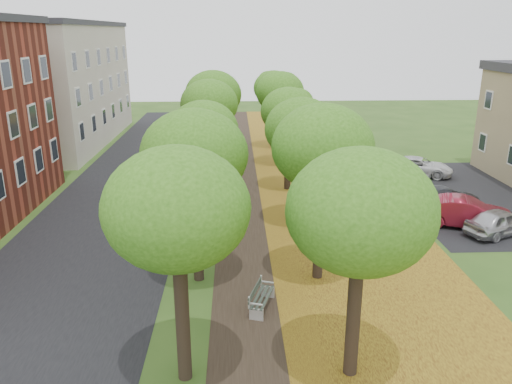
{
  "coord_description": "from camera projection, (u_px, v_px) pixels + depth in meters",
  "views": [
    {
      "loc": [
        -0.67,
        -12.17,
        9.53
      ],
      "look_at": [
        0.26,
        9.61,
        2.5
      ],
      "focal_mm": 35.0,
      "sensor_mm": 36.0,
      "label": 1
    }
  ],
  "objects": [
    {
      "name": "bench",
      "position": [
        261.0,
        297.0,
        17.89
      ],
      "size": [
        1.03,
        1.86,
        0.85
      ],
      "rotation": [
        0.0,
        0.0,
        1.26
      ],
      "color": "#2C372F",
      "rests_on": "ground"
    },
    {
      "name": "ground",
      "position": [
        261.0,
        375.0,
        14.52
      ],
      "size": [
        120.0,
        120.0,
        0.0
      ],
      "primitive_type": "plane",
      "color": "#2D4C19",
      "rests_on": "ground"
    },
    {
      "name": "parking_lot",
      "position": [
        469.0,
        196.0,
        30.28
      ],
      "size": [
        9.0,
        16.0,
        0.01
      ],
      "primitive_type": "cube",
      "color": "black",
      "rests_on": "ground"
    },
    {
      "name": "footpath",
      "position": [
        248.0,
        205.0,
        28.78
      ],
      "size": [
        3.2,
        70.0,
        0.01
      ],
      "primitive_type": "cube",
      "color": "black",
      "rests_on": "ground"
    },
    {
      "name": "leaf_verge",
      "position": [
        333.0,
        203.0,
        28.98
      ],
      "size": [
        7.5,
        70.0,
        0.01
      ],
      "primitive_type": "cube",
      "color": "#B19320",
      "rests_on": "ground"
    },
    {
      "name": "car_silver",
      "position": [
        500.0,
        222.0,
        24.41
      ],
      "size": [
        4.11,
        2.95,
        1.3
      ],
      "primitive_type": "imported",
      "rotation": [
        0.0,
        0.0,
        1.99
      ],
      "color": "#BDBCC1",
      "rests_on": "ground"
    },
    {
      "name": "street_asphalt",
      "position": [
        117.0,
        206.0,
        28.48
      ],
      "size": [
        8.0,
        70.0,
        0.01
      ],
      "primitive_type": "cube",
      "color": "black",
      "rests_on": "ground"
    },
    {
      "name": "car_red",
      "position": [
        466.0,
        212.0,
        25.35
      ],
      "size": [
        4.87,
        2.98,
        1.51
      ],
      "primitive_type": "imported",
      "rotation": [
        0.0,
        0.0,
        1.25
      ],
      "color": "maroon",
      "rests_on": "ground"
    },
    {
      "name": "tree_row_east",
      "position": [
        294.0,
        117.0,
        27.34
      ],
      "size": [
        3.67,
        33.67,
        6.66
      ],
      "color": "black",
      "rests_on": "ground"
    },
    {
      "name": "car_grey",
      "position": [
        443.0,
        197.0,
        28.08
      ],
      "size": [
        4.42,
        2.03,
        1.25
      ],
      "primitive_type": "imported",
      "rotation": [
        0.0,
        0.0,
        1.64
      ],
      "color": "#333438",
      "rests_on": "ground"
    },
    {
      "name": "tree_row_west",
      "position": [
        207.0,
        118.0,
        27.14
      ],
      "size": [
        3.67,
        33.67,
        6.66
      ],
      "color": "black",
      "rests_on": "ground"
    },
    {
      "name": "car_white",
      "position": [
        419.0,
        166.0,
        34.52
      ],
      "size": [
        4.95,
        3.77,
        1.25
      ],
      "primitive_type": "imported",
      "rotation": [
        0.0,
        0.0,
        1.14
      ],
      "color": "silver",
      "rests_on": "ground"
    },
    {
      "name": "building_cream",
      "position": [
        48.0,
        83.0,
        43.61
      ],
      "size": [
        10.3,
        20.3,
        10.4
      ],
      "color": "beige",
      "rests_on": "ground"
    }
  ]
}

